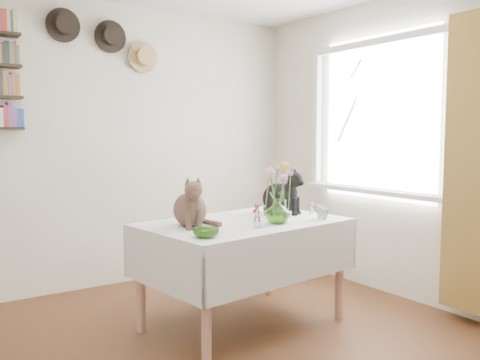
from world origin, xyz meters
TOP-DOWN VIEW (x-y plane):
  - room at (0.00, 0.00)m, footprint 4.08×4.58m
  - window at (1.97, 0.80)m, footprint 0.12×1.52m
  - curtain at (1.90, -0.12)m, footprint 0.12×0.38m
  - dining_table at (0.55, 0.76)m, footprint 1.49×1.06m
  - tabby_cat at (0.15, 0.81)m, footprint 0.30×0.35m
  - black_cat at (0.97, 0.90)m, footprint 0.36×0.39m
  - flower_vase at (0.70, 0.56)m, footprint 0.18×0.18m
  - green_bowl at (0.05, 0.43)m, footprint 0.18×0.18m
  - drinking_glass at (1.08, 0.52)m, footprint 0.14×0.14m
  - candlestick at (0.76, 0.56)m, footprint 0.04×0.04m
  - berry_jar at (0.49, 0.51)m, footprint 0.04×0.04m
  - porcelain_figurine at (1.18, 0.74)m, footprint 0.05×0.05m
  - flower_bouquet at (0.70, 0.57)m, footprint 0.17×0.13m
  - wall_hats at (0.12, 2.19)m, footprint 0.98×0.09m

SIDE VIEW (x-z plane):
  - dining_table at x=0.55m, z-range 0.19..0.94m
  - green_bowl at x=0.05m, z-range 0.75..0.80m
  - porcelain_figurine at x=1.18m, z-range 0.74..0.83m
  - drinking_glass at x=1.08m, z-range 0.75..0.84m
  - candlestick at x=0.76m, z-range 0.72..0.88m
  - berry_jar at x=0.49m, z-range 0.74..0.91m
  - flower_vase at x=0.70m, z-range 0.75..0.92m
  - tabby_cat at x=0.15m, z-range 0.75..1.09m
  - black_cat at x=0.97m, z-range 0.75..1.11m
  - flower_bouquet at x=0.70m, z-range 0.89..1.28m
  - curtain at x=1.90m, z-range 0.10..2.20m
  - room at x=0.00m, z-range -0.04..2.54m
  - window at x=1.97m, z-range 0.74..2.06m
  - wall_hats at x=0.12m, z-range 1.93..2.41m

